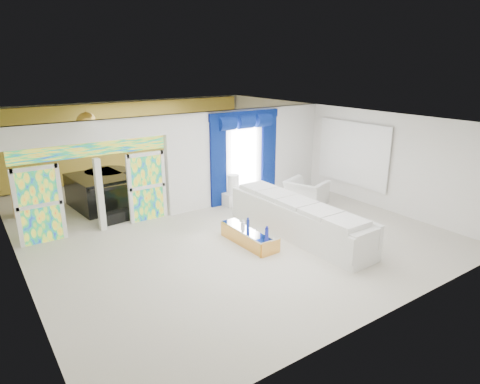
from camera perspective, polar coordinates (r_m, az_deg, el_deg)
floor at (r=12.23m, az=-4.36°, el=-3.77°), size 12.00×12.00×0.00m
dividing_wall at (r=13.73m, az=1.14°, el=5.17°), size 5.70×0.18×3.00m
dividing_header at (r=11.38m, az=-19.93°, el=7.86°), size 4.30×0.18×0.55m
stained_panel_left at (r=11.50m, az=-25.88°, el=-1.65°), size 0.95×0.04×2.00m
stained_panel_right at (r=12.18m, az=-12.66°, el=0.72°), size 0.95×0.04×2.00m
stained_transom at (r=11.46m, az=-19.69°, el=5.53°), size 4.00×0.05×0.35m
window_pane at (r=13.52m, az=0.53°, el=4.77°), size 1.00×0.02×2.30m
blue_drape_left at (r=12.97m, az=-3.02°, el=3.97°), size 0.55×0.10×2.80m
blue_drape_right at (r=14.09m, az=3.94°, el=5.04°), size 0.55×0.10×2.80m
blue_pelmet at (r=13.26m, az=0.62°, el=10.53°), size 2.60×0.12×0.25m
wall_mirror at (r=14.15m, az=15.24°, el=5.14°), size 0.04×2.70×1.90m
gold_curtains at (r=17.03m, az=-14.67°, el=7.01°), size 9.70×0.12×2.90m
white_sofa at (r=11.05m, az=7.90°, el=-3.86°), size 1.11×4.56×0.86m
coffee_table at (r=10.56m, az=1.28°, el=-6.14°), size 0.63×1.74×0.38m
console_table at (r=13.51m, az=0.14°, el=-0.69°), size 1.29×0.49×0.42m
table_lamp at (r=13.20m, az=-0.93°, el=1.15°), size 0.36×0.36×0.58m
armchair at (r=13.58m, az=9.11°, el=-0.04°), size 1.39×1.48×0.78m
grand_piano at (r=13.85m, az=-18.76°, el=0.09°), size 1.72×2.14×1.01m
piano_bench at (r=12.50m, az=-16.50°, el=-3.23°), size 0.98×0.46×0.31m
tv_console at (r=14.06m, az=-27.82°, el=-1.40°), size 0.54×0.50×0.73m
chandelier at (r=13.83m, az=-20.37°, el=9.03°), size 0.60×0.60×0.60m
decanters at (r=10.33m, az=1.78°, el=-4.90°), size 0.21×0.95×0.27m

